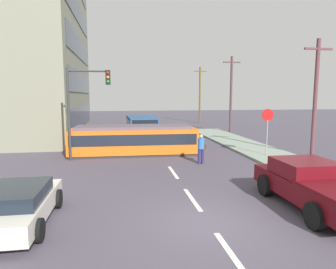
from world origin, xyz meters
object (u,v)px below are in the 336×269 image
(city_bus, at_px, (142,125))
(pickup_truck_parked, at_px, (314,185))
(utility_pole_mid, at_px, (231,93))
(parked_sedan_near, at_px, (18,205))
(stop_sign, at_px, (267,122))
(pedestrian_crossing, at_px, (201,147))
(utility_pole_far, at_px, (200,94))
(utility_pole_near, at_px, (315,97))
(streetcar_tram, at_px, (134,139))
(traffic_light_mast, at_px, (85,97))

(city_bus, xyz_separation_m, pickup_truck_parked, (4.44, -19.15, -0.27))
(utility_pole_mid, bearing_deg, city_bus, -173.14)
(parked_sedan_near, height_order, stop_sign, stop_sign)
(pedestrian_crossing, height_order, utility_pole_far, utility_pole_far)
(utility_pole_near, bearing_deg, utility_pole_mid, 91.93)
(pickup_truck_parked, bearing_deg, utility_pole_far, 81.53)
(utility_pole_mid, height_order, utility_pole_far, utility_pole_far)
(pedestrian_crossing, relative_size, utility_pole_far, 0.21)
(parked_sedan_near, relative_size, utility_pole_far, 0.52)
(utility_pole_mid, bearing_deg, stop_sign, -100.40)
(streetcar_tram, xyz_separation_m, utility_pole_far, (10.37, 21.64, 3.13))
(utility_pole_mid, bearing_deg, pickup_truck_parked, -103.32)
(utility_pole_far, bearing_deg, pedestrian_crossing, -105.11)
(pedestrian_crossing, bearing_deg, parked_sedan_near, -137.11)
(pickup_truck_parked, bearing_deg, pedestrian_crossing, 105.49)
(stop_sign, relative_size, utility_pole_near, 0.40)
(streetcar_tram, distance_m, pedestrian_crossing, 4.97)
(traffic_light_mast, bearing_deg, pedestrian_crossing, -17.70)
(streetcar_tram, xyz_separation_m, pickup_truck_parked, (5.58, -10.53, -0.18))
(pickup_truck_parked, height_order, utility_pole_mid, utility_pole_mid)
(parked_sedan_near, xyz_separation_m, stop_sign, (12.09, 8.17, 1.57))
(pickup_truck_parked, xyz_separation_m, parked_sedan_near, (-9.49, 0.14, -0.18))
(city_bus, height_order, parked_sedan_near, city_bus)
(pedestrian_crossing, height_order, pickup_truck_parked, pedestrian_crossing)
(streetcar_tram, distance_m, utility_pole_far, 24.20)
(city_bus, relative_size, traffic_light_mast, 1.04)
(utility_pole_near, relative_size, utility_pole_mid, 0.92)
(pickup_truck_parked, xyz_separation_m, traffic_light_mast, (-8.48, 9.20, 2.97))
(stop_sign, bearing_deg, streetcar_tram, 164.78)
(parked_sedan_near, bearing_deg, pedestrian_crossing, 42.89)
(pickup_truck_parked, relative_size, utility_pole_mid, 0.64)
(pickup_truck_parked, distance_m, stop_sign, 8.82)
(city_bus, relative_size, parked_sedan_near, 1.38)
(city_bus, relative_size, utility_pole_far, 0.72)
(streetcar_tram, xyz_separation_m, utility_pole_mid, (10.38, 9.73, 3.09))
(parked_sedan_near, xyz_separation_m, utility_pole_far, (14.28, 32.03, 3.49))
(city_bus, distance_m, utility_pole_far, 16.25)
(stop_sign, distance_m, traffic_light_mast, 11.23)
(traffic_light_mast, height_order, utility_pole_far, utility_pole_far)
(parked_sedan_near, relative_size, stop_sign, 1.42)
(parked_sedan_near, bearing_deg, utility_pole_near, 26.68)
(utility_pole_near, xyz_separation_m, utility_pole_far, (-0.44, 24.64, 0.34))
(utility_pole_far, bearing_deg, stop_sign, -95.23)
(city_bus, xyz_separation_m, traffic_light_mast, (-4.04, -9.95, 2.69))
(pickup_truck_parked, xyz_separation_m, utility_pole_mid, (4.80, 20.26, 3.28))
(stop_sign, distance_m, utility_pole_near, 3.15)
(parked_sedan_near, bearing_deg, city_bus, 75.12)
(pickup_truck_parked, distance_m, utility_pole_near, 9.64)
(traffic_light_mast, relative_size, utility_pole_far, 0.69)
(streetcar_tram, distance_m, stop_sign, 8.57)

